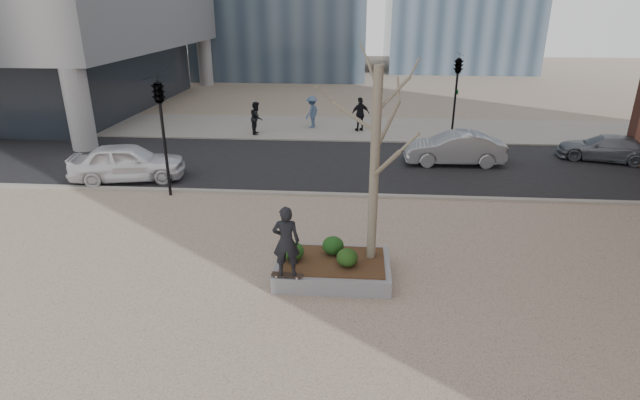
# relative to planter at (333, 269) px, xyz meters

# --- Properties ---
(ground) EXTENTS (120.00, 120.00, 0.00)m
(ground) POSITION_rel_planter_xyz_m (-1.00, 0.00, -0.23)
(ground) COLOR tan
(ground) RESTS_ON ground
(street) EXTENTS (60.00, 8.00, 0.02)m
(street) POSITION_rel_planter_xyz_m (-1.00, 10.00, -0.21)
(street) COLOR black
(street) RESTS_ON ground
(far_sidewalk) EXTENTS (60.00, 6.00, 0.02)m
(far_sidewalk) POSITION_rel_planter_xyz_m (-1.00, 17.00, -0.21)
(far_sidewalk) COLOR gray
(far_sidewalk) RESTS_ON ground
(planter) EXTENTS (3.00, 2.00, 0.45)m
(planter) POSITION_rel_planter_xyz_m (0.00, 0.00, 0.00)
(planter) COLOR gray
(planter) RESTS_ON ground
(planter_mulch) EXTENTS (2.70, 1.70, 0.04)m
(planter_mulch) POSITION_rel_planter_xyz_m (0.00, 0.00, 0.25)
(planter_mulch) COLOR #382314
(planter_mulch) RESTS_ON planter
(sycamore_tree) EXTENTS (2.80, 2.80, 6.60)m
(sycamore_tree) POSITION_rel_planter_xyz_m (1.00, 0.30, 3.56)
(sycamore_tree) COLOR gray
(sycamore_tree) RESTS_ON planter_mulch
(shrub_left) EXTENTS (0.57, 0.57, 0.49)m
(shrub_left) POSITION_rel_planter_xyz_m (-1.05, -0.04, 0.51)
(shrub_left) COLOR #1A3912
(shrub_left) RESTS_ON planter_mulch
(shrub_middle) EXTENTS (0.58, 0.58, 0.49)m
(shrub_middle) POSITION_rel_planter_xyz_m (-0.02, 0.37, 0.51)
(shrub_middle) COLOR #113611
(shrub_middle) RESTS_ON planter_mulch
(shrub_right) EXTENTS (0.55, 0.55, 0.47)m
(shrub_right) POSITION_rel_planter_xyz_m (0.38, -0.26, 0.50)
(shrub_right) COLOR black
(shrub_right) RESTS_ON planter_mulch
(skateboard) EXTENTS (0.79, 0.25, 0.08)m
(skateboard) POSITION_rel_planter_xyz_m (-1.10, -0.88, 0.26)
(skateboard) COLOR black
(skateboard) RESTS_ON planter
(skateboarder) EXTENTS (0.69, 0.47, 1.83)m
(skateboarder) POSITION_rel_planter_xyz_m (-1.10, -0.88, 1.21)
(skateboarder) COLOR black
(skateboarder) RESTS_ON skateboard
(police_car) EXTENTS (4.78, 2.71, 1.53)m
(police_car) POSITION_rel_planter_xyz_m (-8.76, 7.12, 0.56)
(police_car) COLOR white
(police_car) RESTS_ON street
(car_silver) EXTENTS (4.42, 1.62, 1.45)m
(car_silver) POSITION_rel_planter_xyz_m (4.89, 10.43, 0.52)
(car_silver) COLOR gray
(car_silver) RESTS_ON street
(car_third) EXTENTS (4.37, 2.78, 1.18)m
(car_third) POSITION_rel_planter_xyz_m (11.94, 11.53, 0.38)
(car_third) COLOR slate
(car_third) RESTS_ON street
(pedestrian_a) EXTENTS (0.72, 0.90, 1.78)m
(pedestrian_a) POSITION_rel_planter_xyz_m (-5.04, 15.23, 0.69)
(pedestrian_a) COLOR black
(pedestrian_a) RESTS_ON far_sidewalk
(pedestrian_b) EXTENTS (1.09, 1.35, 1.83)m
(pedestrian_b) POSITION_rel_planter_xyz_m (-2.15, 16.98, 0.71)
(pedestrian_b) COLOR #445B7A
(pedestrian_b) RESTS_ON far_sidewalk
(pedestrian_c) EXTENTS (1.20, 0.87, 1.90)m
(pedestrian_c) POSITION_rel_planter_xyz_m (0.66, 16.38, 0.75)
(pedestrian_c) COLOR black
(pedestrian_c) RESTS_ON far_sidewalk
(traffic_light_near) EXTENTS (0.60, 2.48, 4.50)m
(traffic_light_near) POSITION_rel_planter_xyz_m (-6.50, 5.60, 2.02)
(traffic_light_near) COLOR black
(traffic_light_near) RESTS_ON ground
(traffic_light_far) EXTENTS (0.60, 2.48, 4.50)m
(traffic_light_far) POSITION_rel_planter_xyz_m (5.50, 14.60, 2.02)
(traffic_light_far) COLOR black
(traffic_light_far) RESTS_ON ground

